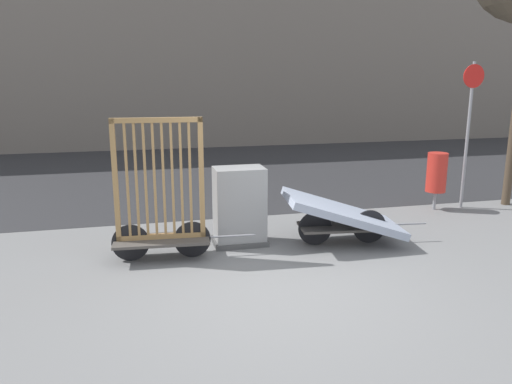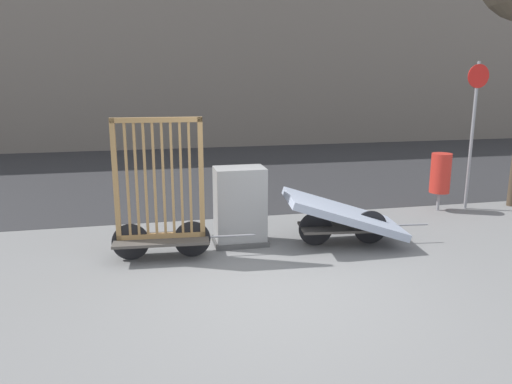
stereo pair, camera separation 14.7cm
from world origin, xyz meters
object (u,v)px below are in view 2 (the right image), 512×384
Objects in this scene: bike_cart_with_mattress at (344,216)px; trash_bin at (441,173)px; bike_cart_with_bedframe at (161,210)px; utility_cabinet at (240,209)px; sign_post at (474,121)px.

trash_bin is at bearing 37.04° from bike_cart_with_mattress.
bike_cart_with_mattress is 3.04m from trash_bin.
bike_cart_with_mattress is (2.81, 0.00, -0.26)m from bike_cart_with_bedframe.
bike_cart_with_bedframe reaches higher than trash_bin.
utility_cabinet is (-1.58, 0.39, 0.11)m from bike_cart_with_mattress.
utility_cabinet is at bearing -165.02° from trash_bin.
bike_cart_with_bedframe is 6.32m from sign_post.
bike_cart_with_bedframe is at bearing -172.97° from bike_cart_with_mattress.
bike_cart_with_bedframe is 1.30m from utility_cabinet.
sign_post is at bearing 13.08° from utility_cabinet.
sign_post is (0.61, -0.01, 1.01)m from trash_bin.
utility_cabinet reaches higher than bike_cart_with_mattress.
trash_bin is 1.19m from sign_post.
bike_cart_with_mattress is at bearing 3.92° from bike_cart_with_bedframe.
utility_cabinet is at bearing -166.92° from sign_post.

